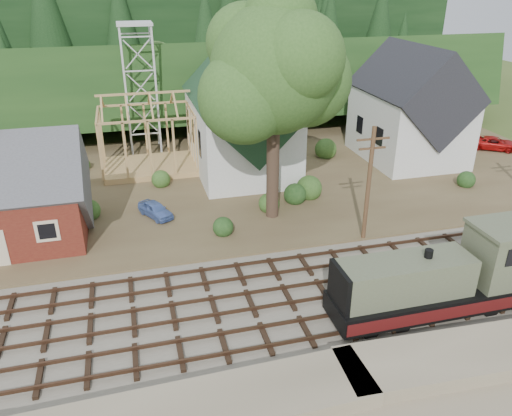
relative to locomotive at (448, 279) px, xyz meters
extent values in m
plane|color=#384C1E|center=(-7.67, 3.00, -2.06)|extent=(140.00, 140.00, 0.00)
cube|color=#726B5B|center=(-7.67, 3.00, -1.98)|extent=(64.00, 11.00, 0.16)
cube|color=brown|center=(-7.67, 21.00, -1.91)|extent=(64.00, 26.00, 0.30)
cube|color=#1E3F19|center=(-7.67, 45.00, -2.06)|extent=(70.00, 28.96, 12.74)
cube|color=black|center=(-7.67, 61.00, -2.06)|extent=(80.00, 20.00, 12.00)
cube|color=#5D1B15|center=(-23.67, 14.00, 0.14)|extent=(10.00, 7.00, 3.80)
cube|color=silver|center=(-5.67, 23.00, 1.44)|extent=(8.00, 12.00, 6.40)
cube|color=#17341F|center=(-5.67, 23.00, 4.64)|extent=(8.40, 12.96, 8.40)
cube|color=silver|center=(-5.67, 17.00, 6.64)|extent=(2.40, 2.40, 4.00)
cone|color=#17341F|center=(-5.67, 17.00, 9.94)|extent=(5.37, 5.37, 2.60)
cube|color=silver|center=(10.33, 22.00, 1.44)|extent=(8.00, 10.00, 6.40)
cube|color=black|center=(10.33, 22.00, 4.64)|extent=(8.40, 10.80, 8.40)
cube|color=tan|center=(-13.67, 25.00, -1.51)|extent=(8.00, 6.00, 0.50)
cube|color=tan|center=(-13.67, 25.00, 5.14)|extent=(8.00, 0.18, 0.18)
cube|color=silver|center=(-15.07, 29.60, 4.24)|extent=(0.18, 0.18, 12.00)
cube|color=silver|center=(-12.27, 29.60, 4.24)|extent=(0.18, 0.18, 12.00)
cube|color=silver|center=(-15.07, 32.40, 4.24)|extent=(0.18, 0.18, 12.00)
cube|color=silver|center=(-12.27, 32.40, 4.24)|extent=(0.18, 0.18, 12.00)
cube|color=silver|center=(-13.67, 31.00, 10.24)|extent=(3.20, 3.20, 0.25)
cylinder|color=#38281E|center=(-5.67, 13.00, 2.24)|extent=(0.90, 0.90, 8.00)
sphere|color=#315620|center=(-5.67, 13.00, 8.74)|extent=(8.40, 8.40, 8.40)
sphere|color=#315620|center=(-3.17, 14.00, 7.74)|extent=(6.40, 6.40, 6.40)
sphere|color=#315620|center=(-7.87, 12.20, 7.24)|extent=(6.00, 6.00, 6.00)
cylinder|color=#4C331E|center=(-0.67, 8.20, 1.94)|extent=(0.28, 0.28, 8.00)
cube|color=#4C331E|center=(-0.67, 8.20, 5.14)|extent=(2.20, 0.12, 0.12)
cube|color=#4C331E|center=(-0.67, 8.20, 4.54)|extent=(1.80, 0.12, 0.12)
cube|color=black|center=(-0.45, 0.00, -1.73)|extent=(11.55, 2.41, 0.34)
cube|color=black|center=(-0.45, 0.00, -1.02)|extent=(11.55, 2.79, 1.06)
cube|color=#53573F|center=(-2.56, 0.00, 0.52)|extent=(6.93, 2.21, 2.02)
cube|color=#53573F|center=(3.21, 0.00, 1.05)|extent=(3.46, 2.69, 3.08)
cube|color=#53573F|center=(3.21, 0.00, 2.63)|extent=(3.66, 2.89, 0.19)
cube|color=#501111|center=(-0.45, -1.41, -1.02)|extent=(11.55, 0.04, 0.67)
cube|color=#501111|center=(-0.45, 1.42, -1.02)|extent=(11.55, 0.04, 0.67)
cylinder|color=black|center=(-1.41, 0.00, 1.62)|extent=(0.42, 0.42, 0.67)
imported|color=#5B7BC3|center=(-13.96, 15.03, -1.21)|extent=(2.70, 3.47, 1.10)
imported|color=#B50F0E|center=(20.33, 21.92, -1.13)|extent=(4.96, 4.27, 1.27)
camera|label=1|loc=(-15.22, -18.59, 14.39)|focal=35.00mm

